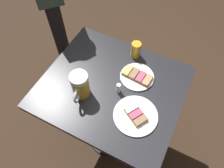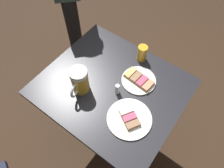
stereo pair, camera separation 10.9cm
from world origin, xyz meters
TOP-DOWN VIEW (x-y plane):
  - ground_plane at (0.00, 0.00)m, footprint 6.00×6.00m
  - cafe_table at (0.00, 0.00)m, footprint 0.71×0.81m
  - plate_near at (-0.11, -0.20)m, footprint 0.24×0.24m
  - plate_far at (0.12, -0.11)m, footprint 0.20×0.20m
  - beer_mug at (-0.12, 0.13)m, footprint 0.15×0.10m
  - beer_glass_small at (0.27, -0.03)m, footprint 0.06×0.06m
  - salt_shaker at (-0.02, -0.05)m, footprint 0.03×0.03m

SIDE VIEW (x-z plane):
  - ground_plane at x=0.00m, z-range 0.00..0.00m
  - cafe_table at x=0.00m, z-range 0.22..0.98m
  - plate_near at x=-0.11m, z-range 0.75..0.78m
  - plate_far at x=0.12m, z-range 0.76..0.79m
  - salt_shaker at x=-0.02m, z-range 0.76..0.83m
  - beer_glass_small at x=0.27m, z-range 0.76..0.87m
  - beer_mug at x=-0.12m, z-range 0.76..0.92m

